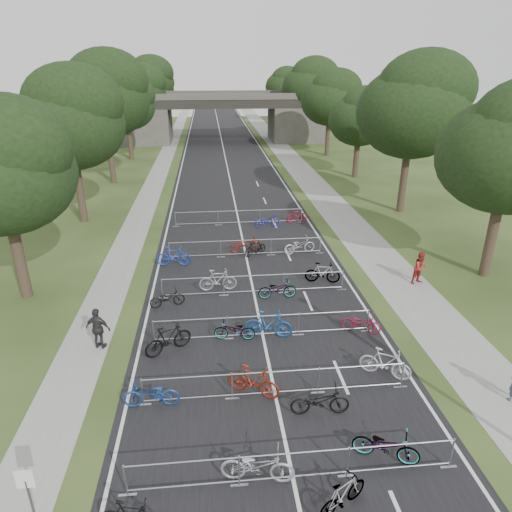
{
  "coord_description": "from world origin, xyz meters",
  "views": [
    {
      "loc": [
        -2.01,
        -5.64,
        10.91
      ],
      "look_at": [
        0.35,
        17.39,
        1.1
      ],
      "focal_mm": 32.0,
      "sensor_mm": 36.0,
      "label": 1
    }
  ],
  "objects_px": {
    "overpass_bridge": "(221,117)",
    "pedestrian_b": "(420,268)",
    "park_sign": "(27,488)",
    "pedestrian_c": "(98,329)"
  },
  "relations": [
    {
      "from": "park_sign",
      "to": "overpass_bridge",
      "type": "bearing_deg",
      "value": 83.74
    },
    {
      "from": "pedestrian_c",
      "to": "pedestrian_b",
      "type": "bearing_deg",
      "value": -146.59
    },
    {
      "from": "park_sign",
      "to": "pedestrian_b",
      "type": "bearing_deg",
      "value": 38.19
    },
    {
      "from": "overpass_bridge",
      "to": "pedestrian_c",
      "type": "distance_m",
      "value": 54.58
    },
    {
      "from": "overpass_bridge",
      "to": "pedestrian_b",
      "type": "distance_m",
      "value": 50.5
    },
    {
      "from": "pedestrian_b",
      "to": "pedestrian_c",
      "type": "distance_m",
      "value": 16.34
    },
    {
      "from": "park_sign",
      "to": "pedestrian_b",
      "type": "height_order",
      "value": "park_sign"
    },
    {
      "from": "park_sign",
      "to": "pedestrian_c",
      "type": "height_order",
      "value": "park_sign"
    },
    {
      "from": "park_sign",
      "to": "pedestrian_b",
      "type": "distance_m",
      "value": 20.01
    },
    {
      "from": "park_sign",
      "to": "pedestrian_c",
      "type": "bearing_deg",
      "value": 90.0
    }
  ]
}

